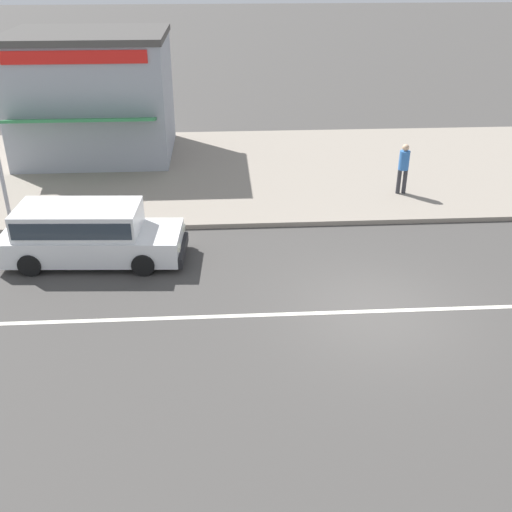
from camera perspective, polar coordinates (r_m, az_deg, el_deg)
ground_plane at (r=14.41m, az=11.37°, el=-5.18°), size 160.00×160.00×0.00m
lane_centre_stripe at (r=14.40m, az=11.38°, el=-5.17°), size 50.40×0.14×0.01m
kerb_strip at (r=23.05m, az=5.61°, el=8.28°), size 68.00×10.00×0.15m
minivan_white_1 at (r=16.59m, az=-15.82°, el=2.23°), size 4.93×2.07×1.56m
pedestrian_near_clock at (r=20.65m, az=13.88°, el=8.42°), size 0.34×0.34×1.71m
shopfront_corner_warung at (r=24.68m, az=-15.26°, el=14.58°), size 5.90×5.50×4.65m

